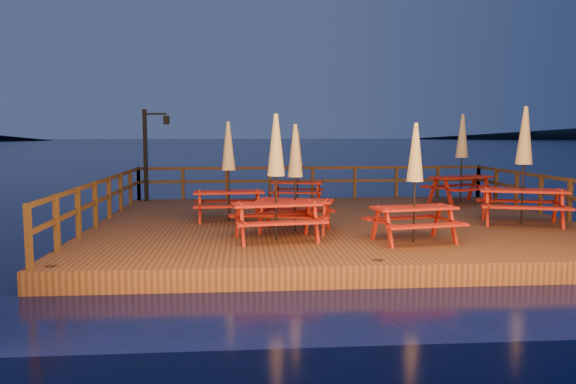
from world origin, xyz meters
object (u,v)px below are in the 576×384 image
(picnic_table_1, at_px, (462,157))
(picnic_table_2, at_px, (276,175))
(lamp_post, at_px, (150,146))
(picnic_table_0, at_px, (297,166))

(picnic_table_1, height_order, picnic_table_2, picnic_table_1)
(picnic_table_2, bearing_deg, picnic_table_1, 34.39)
(lamp_post, xyz_separation_m, picnic_table_2, (3.70, -7.16, -0.43))
(picnic_table_0, xyz_separation_m, picnic_table_2, (-1.03, -6.06, 0.16))
(picnic_table_0, bearing_deg, lamp_post, 179.09)
(picnic_table_1, bearing_deg, picnic_table_2, -157.88)
(picnic_table_0, relative_size, picnic_table_1, 0.82)
(picnic_table_2, bearing_deg, picnic_table_0, 71.65)
(picnic_table_1, bearing_deg, lamp_post, 151.69)
(picnic_table_0, height_order, picnic_table_2, picnic_table_2)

